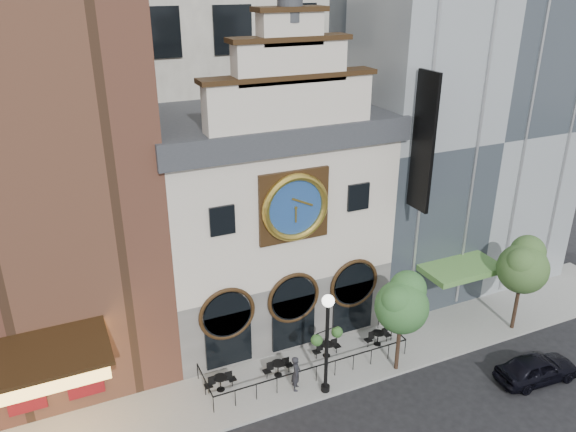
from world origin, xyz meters
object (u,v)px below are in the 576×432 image
at_px(bistro_3, 378,337).
at_px(pedestrian, 296,373).
at_px(lamppost, 327,333).
at_px(bistro_0, 220,382).
at_px(tree_right, 524,264).
at_px(bistro_2, 327,349).
at_px(car_right, 537,368).
at_px(bistro_1, 278,368).
at_px(tree_left, 402,302).

bearing_deg(bistro_3, pedestrian, -165.87).
bearing_deg(lamppost, bistro_0, 146.52).
xyz_separation_m(lamppost, tree_right, (12.30, 0.32, 0.73)).
xyz_separation_m(bistro_2, car_right, (8.72, -5.86, 0.11)).
bearing_deg(tree_right, pedestrian, 178.35).
relative_size(bistro_1, car_right, 0.37).
bearing_deg(bistro_2, pedestrian, -147.11).
distance_m(lamppost, tree_right, 12.33).
bearing_deg(lamppost, tree_right, -7.08).
bearing_deg(tree_left, lamppost, -179.52).
xyz_separation_m(bistro_1, tree_left, (5.80, -1.95, 3.44)).
height_order(bistro_2, car_right, car_right).
bearing_deg(lamppost, bistro_1, 120.99).
xyz_separation_m(lamppost, tree_left, (4.16, 0.03, 0.58)).
bearing_deg(car_right, pedestrian, 74.20).
bearing_deg(bistro_1, lamppost, -50.44).
height_order(lamppost, tree_right, tree_right).
relative_size(bistro_2, lamppost, 0.29).
xyz_separation_m(bistro_0, car_right, (14.67, -5.63, 0.11)).
height_order(pedestrian, tree_left, tree_left).
relative_size(bistro_3, pedestrian, 0.85).
distance_m(lamppost, tree_left, 4.20).
bearing_deg(car_right, bistro_2, 60.70).
relative_size(bistro_1, pedestrian, 0.85).
height_order(lamppost, tree_left, lamppost).
bearing_deg(bistro_0, car_right, -21.01).
distance_m(bistro_3, tree_left, 4.03).
bearing_deg(pedestrian, car_right, -81.22).
bearing_deg(bistro_3, tree_left, -95.07).
xyz_separation_m(bistro_1, bistro_2, (2.97, 0.38, 0.00)).
distance_m(bistro_0, car_right, 15.71).
xyz_separation_m(bistro_3, car_right, (5.71, -5.61, 0.11)).
bearing_deg(pedestrian, bistro_2, -27.92).
height_order(car_right, pedestrian, pedestrian).
height_order(bistro_0, lamppost, lamppost).
bearing_deg(bistro_0, bistro_1, -3.02).
xyz_separation_m(bistro_0, lamppost, (4.62, -2.14, 2.86)).
relative_size(bistro_2, tree_right, 0.29).
height_order(bistro_0, pedestrian, pedestrian).
relative_size(car_right, tree_left, 0.80).
relative_size(bistro_1, lamppost, 0.29).
distance_m(bistro_1, lamppost, 3.85).
distance_m(bistro_2, pedestrian, 3.10).
distance_m(pedestrian, tree_right, 13.91).
xyz_separation_m(bistro_0, bistro_2, (5.95, 0.23, 0.00)).
distance_m(pedestrian, tree_left, 6.20).
bearing_deg(bistro_2, bistro_3, -4.84).
xyz_separation_m(bistro_1, tree_right, (13.95, -1.67, 3.60)).
distance_m(bistro_3, tree_right, 8.92).
bearing_deg(tree_right, bistro_2, 169.41).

